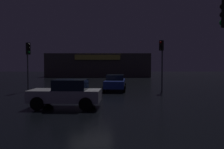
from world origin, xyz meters
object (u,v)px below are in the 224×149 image
object	(u,v)px
traffic_signal_cross_left	(161,54)
car_near	(66,93)
traffic_signal_main	(28,55)
car_far	(115,82)
store_building	(99,65)

from	to	relation	value
traffic_signal_cross_left	car_near	distance (m)	10.55
traffic_signal_main	car_near	bearing A→B (deg)	-57.80
traffic_signal_main	traffic_signal_cross_left	bearing A→B (deg)	-0.02
car_near	traffic_signal_cross_left	bearing A→B (deg)	48.22
traffic_signal_main	car_far	bearing A→B (deg)	7.47
traffic_signal_main	car_far	size ratio (longest dim) A/B	0.92
store_building	car_far	xyz separation A→B (m)	(2.94, -26.14, -1.46)
store_building	traffic_signal_main	bearing A→B (deg)	-99.79
store_building	traffic_signal_cross_left	size ratio (longest dim) A/B	4.40
traffic_signal_main	traffic_signal_cross_left	world-z (taller)	traffic_signal_cross_left
traffic_signal_main	traffic_signal_cross_left	distance (m)	11.66
car_far	car_near	bearing A→B (deg)	-107.94
store_building	traffic_signal_cross_left	bearing A→B (deg)	-75.59
traffic_signal_main	car_near	size ratio (longest dim) A/B	1.08
car_near	car_far	distance (m)	9.10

